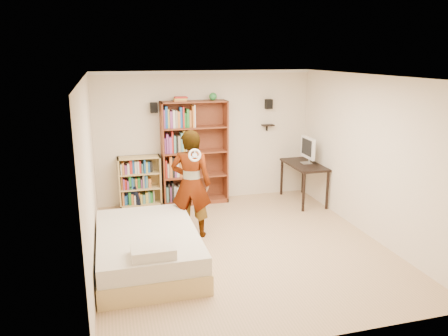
{
  "coord_description": "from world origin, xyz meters",
  "views": [
    {
      "loc": [
        -1.98,
        -6.23,
        3.02
      ],
      "look_at": [
        -0.12,
        0.6,
        1.17
      ],
      "focal_mm": 35.0,
      "sensor_mm": 36.0,
      "label": 1
    }
  ],
  "objects_px": {
    "computer_desk": "(303,183)",
    "person": "(191,184)",
    "low_bookshelf": "(140,182)",
    "daybed": "(148,244)",
    "tall_bookshelf": "(195,153)"
  },
  "relations": [
    {
      "from": "daybed",
      "to": "person",
      "type": "relative_size",
      "value": 1.21
    },
    {
      "from": "computer_desk",
      "to": "person",
      "type": "relative_size",
      "value": 0.65
    },
    {
      "from": "tall_bookshelf",
      "to": "computer_desk",
      "type": "height_order",
      "value": "tall_bookshelf"
    },
    {
      "from": "computer_desk",
      "to": "person",
      "type": "distance_m",
      "value": 2.88
    },
    {
      "from": "low_bookshelf",
      "to": "daybed",
      "type": "distance_m",
      "value": 2.59
    },
    {
      "from": "tall_bookshelf",
      "to": "low_bookshelf",
      "type": "relative_size",
      "value": 2.03
    },
    {
      "from": "daybed",
      "to": "person",
      "type": "xyz_separation_m",
      "value": [
        0.84,
        0.89,
        0.59
      ]
    },
    {
      "from": "computer_desk",
      "to": "daybed",
      "type": "height_order",
      "value": "computer_desk"
    },
    {
      "from": "low_bookshelf",
      "to": "daybed",
      "type": "height_order",
      "value": "low_bookshelf"
    },
    {
      "from": "low_bookshelf",
      "to": "computer_desk",
      "type": "height_order",
      "value": "low_bookshelf"
    },
    {
      "from": "person",
      "to": "computer_desk",
      "type": "bearing_deg",
      "value": -136.26
    },
    {
      "from": "computer_desk",
      "to": "daybed",
      "type": "distance_m",
      "value": 3.98
    },
    {
      "from": "person",
      "to": "low_bookshelf",
      "type": "bearing_deg",
      "value": -46.59
    },
    {
      "from": "low_bookshelf",
      "to": "person",
      "type": "height_order",
      "value": "person"
    },
    {
      "from": "daybed",
      "to": "person",
      "type": "height_order",
      "value": "person"
    }
  ]
}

